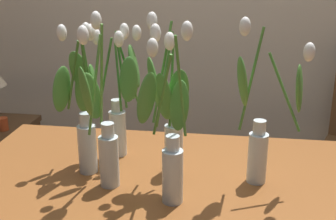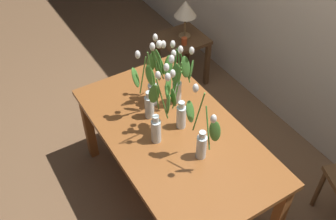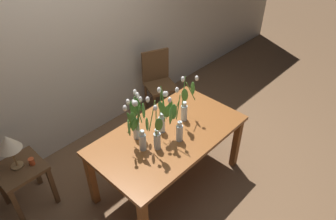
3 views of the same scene
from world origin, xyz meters
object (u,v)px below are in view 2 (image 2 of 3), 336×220
at_px(tulip_vase_2, 148,95).
at_px(tulip_vase_5, 178,79).
at_px(side_table, 183,47).
at_px(table_lamp, 185,10).
at_px(tulip_vase_0, 177,104).
at_px(tulip_vase_3, 155,77).
at_px(pillar_candle, 184,41).
at_px(dining_table, 174,141).
at_px(tulip_vase_4, 158,119).
at_px(tulip_vase_1, 202,138).

distance_m(tulip_vase_2, tulip_vase_5, 0.26).
distance_m(tulip_vase_5, side_table, 1.30).
xyz_separation_m(side_table, table_lamp, (-0.00, 0.02, 0.42)).
bearing_deg(tulip_vase_0, tulip_vase_5, 145.03).
distance_m(tulip_vase_2, side_table, 1.45).
xyz_separation_m(tulip_vase_3, table_lamp, (-0.87, 0.84, -0.11)).
distance_m(table_lamp, pillar_candle, 0.30).
relative_size(tulip_vase_0, side_table, 1.07).
height_order(dining_table, pillar_candle, dining_table).
xyz_separation_m(tulip_vase_5, side_table, (-0.97, 0.68, -0.53)).
height_order(tulip_vase_2, pillar_candle, tulip_vase_2).
relative_size(tulip_vase_2, tulip_vase_3, 1.09).
bearing_deg(tulip_vase_0, side_table, 144.87).
distance_m(side_table, table_lamp, 0.42).
xyz_separation_m(tulip_vase_4, pillar_candle, (-1.10, 0.94, -0.34)).
bearing_deg(tulip_vase_0, dining_table, -46.45).
bearing_deg(tulip_vase_0, tulip_vase_3, 176.42).
relative_size(tulip_vase_4, side_table, 1.04).
distance_m(side_table, pillar_candle, 0.20).
bearing_deg(tulip_vase_0, tulip_vase_1, -2.86).
bearing_deg(table_lamp, side_table, -88.86).
height_order(tulip_vase_0, tulip_vase_3, tulip_vase_0).
distance_m(tulip_vase_0, tulip_vase_1, 0.32).
distance_m(tulip_vase_2, tulip_vase_3, 0.17).
relative_size(tulip_vase_1, tulip_vase_3, 1.07).
distance_m(dining_table, pillar_candle, 1.38).
bearing_deg(tulip_vase_3, table_lamp, 136.10).
bearing_deg(table_lamp, tulip_vase_2, -44.58).
bearing_deg(tulip_vase_5, tulip_vase_3, -127.74).
bearing_deg(pillar_candle, tulip_vase_3, -45.09).
bearing_deg(tulip_vase_0, table_lamp, 144.24).
distance_m(tulip_vase_1, tulip_vase_5, 0.56).
relative_size(dining_table, side_table, 2.91).
relative_size(dining_table, tulip_vase_3, 2.95).
relative_size(tulip_vase_3, tulip_vase_5, 1.03).
bearing_deg(tulip_vase_5, tulip_vase_1, -17.40).
bearing_deg(dining_table, pillar_candle, 143.74).
distance_m(tulip_vase_0, tulip_vase_2, 0.24).
bearing_deg(pillar_candle, dining_table, -36.26).
relative_size(tulip_vase_3, tulip_vase_4, 0.94).
relative_size(tulip_vase_3, pillar_candle, 7.22).
bearing_deg(tulip_vase_1, table_lamp, 149.96).
xyz_separation_m(tulip_vase_4, table_lamp, (-1.21, 1.02, -0.07)).
bearing_deg(tulip_vase_4, tulip_vase_1, 26.49).
distance_m(tulip_vase_1, pillar_candle, 1.64).
bearing_deg(table_lamp, tulip_vase_5, -35.93).
bearing_deg(tulip_vase_3, side_table, 136.78).
xyz_separation_m(tulip_vase_0, tulip_vase_2, (-0.21, -0.11, -0.03)).
bearing_deg(tulip_vase_1, tulip_vase_5, 162.60).
distance_m(tulip_vase_4, table_lamp, 1.59).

